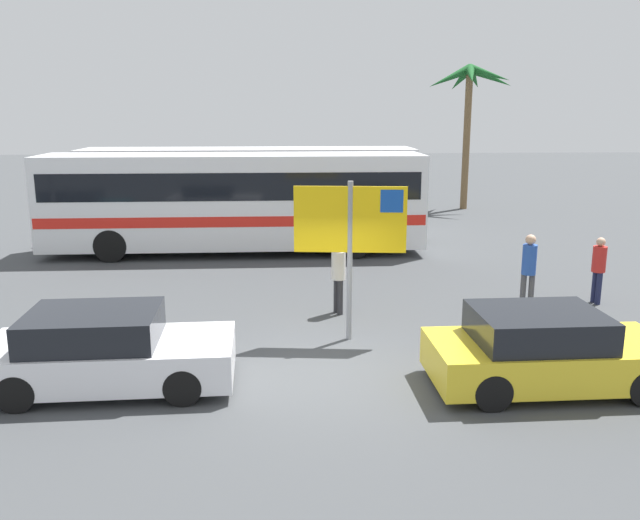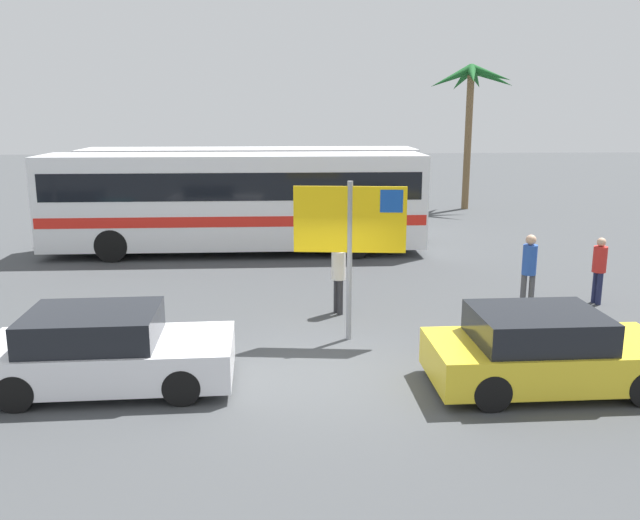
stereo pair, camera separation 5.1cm
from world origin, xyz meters
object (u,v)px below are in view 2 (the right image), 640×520
object	(u,v)px
pedestrian_near_sign	(529,266)
ferry_sign	(352,226)
bus_rear_coach	(251,187)
car_yellow	(545,351)
car_white	(105,351)
bus_front_coach	(235,198)
pedestrian_crossing_lot	(599,265)
pedestrian_by_bus	(338,272)

from	to	relation	value
pedestrian_near_sign	ferry_sign	bearing A→B (deg)	128.13
bus_rear_coach	car_yellow	bearing A→B (deg)	-69.02
car_white	car_yellow	world-z (taller)	same
ferry_sign	car_white	distance (m)	5.10
ferry_sign	car_yellow	bearing A→B (deg)	-34.61
bus_front_coach	bus_rear_coach	bearing A→B (deg)	83.91
car_yellow	pedestrian_crossing_lot	world-z (taller)	pedestrian_crossing_lot
car_yellow	pedestrian_crossing_lot	distance (m)	5.69
pedestrian_near_sign	pedestrian_by_bus	world-z (taller)	pedestrian_near_sign
car_yellow	pedestrian_near_sign	size ratio (longest dim) A/B	2.22
pedestrian_by_bus	car_yellow	bearing A→B (deg)	102.25
bus_front_coach	ferry_sign	size ratio (longest dim) A/B	3.75
bus_front_coach	pedestrian_near_sign	xyz separation A→B (m)	(7.09, -6.80, -0.72)
bus_rear_coach	pedestrian_crossing_lot	bearing A→B (deg)	-47.86
bus_front_coach	ferry_sign	distance (m)	8.95
bus_rear_coach	car_yellow	xyz separation A→B (m)	(5.47, -14.26, -1.15)
bus_rear_coach	pedestrian_crossing_lot	distance (m)	12.89
pedestrian_crossing_lot	pedestrian_near_sign	bearing A→B (deg)	8.61
ferry_sign	pedestrian_crossing_lot	distance (m)	6.64
pedestrian_crossing_lot	pedestrian_near_sign	xyz separation A→B (m)	(-1.89, -0.49, 0.12)
bus_front_coach	pedestrian_by_bus	bearing A→B (deg)	-67.89
car_white	pedestrian_near_sign	bearing A→B (deg)	22.08
car_white	pedestrian_by_bus	distance (m)	5.71
ferry_sign	car_white	xyz separation A→B (m)	(-4.32, -2.13, -1.69)
car_yellow	pedestrian_by_bus	distance (m)	5.29
bus_front_coach	ferry_sign	bearing A→B (deg)	-71.38
pedestrian_crossing_lot	bus_front_coach	bearing A→B (deg)	-41.00
bus_rear_coach	ferry_sign	xyz separation A→B (m)	(2.51, -11.69, 0.54)
car_white	pedestrian_crossing_lot	world-z (taller)	pedestrian_crossing_lot
pedestrian_crossing_lot	ferry_sign	bearing A→B (deg)	13.48
car_white	pedestrian_by_bus	size ratio (longest dim) A/B	2.47
car_yellow	pedestrian_near_sign	xyz separation A→B (m)	(1.28, 4.23, 0.43)
ferry_sign	pedestrian_crossing_lot	size ratio (longest dim) A/B	1.99
bus_rear_coach	pedestrian_near_sign	bearing A→B (deg)	-56.07
bus_front_coach	pedestrian_near_sign	distance (m)	9.85
bus_rear_coach	pedestrian_by_bus	xyz separation A→B (m)	(2.39, -9.97, -0.81)
bus_rear_coach	car_yellow	world-z (taller)	bus_rear_coach
car_yellow	pedestrian_near_sign	distance (m)	4.44
ferry_sign	pedestrian_near_sign	xyz separation A→B (m)	(4.24, 1.67, -1.26)
bus_front_coach	pedestrian_crossing_lot	world-z (taller)	bus_front_coach
car_white	pedestrian_by_bus	xyz separation A→B (m)	(4.21, 3.85, 0.34)
ferry_sign	pedestrian_crossing_lot	world-z (taller)	ferry_sign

